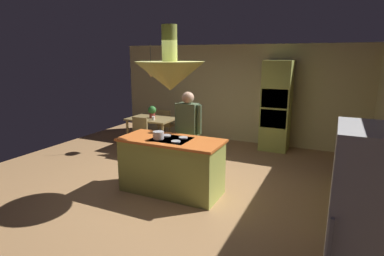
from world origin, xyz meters
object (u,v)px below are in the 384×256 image
at_px(canister_sugar, 366,148).
at_px(microwave_on_counter, 362,129).
at_px(oven_tower, 276,106).
at_px(cooking_pot_on_cooktop, 158,135).
at_px(cup_on_table, 153,118).
at_px(refrigerator, 376,237).
at_px(canister_flour, 367,152).
at_px(dining_table, 152,122).
at_px(potted_plant_on_table, 152,111).
at_px(canister_tea, 365,144).
at_px(kitchen_island, 171,165).
at_px(chair_facing_island, 138,134).
at_px(chair_by_back_wall, 166,123).
at_px(person_at_island, 188,130).

xyz_separation_m(canister_sugar, microwave_on_counter, (0.00, 1.08, 0.04)).
bearing_deg(oven_tower, cooking_pot_on_cooktop, -110.48).
height_order(cup_on_table, microwave_on_counter, microwave_on_counter).
relative_size(refrigerator, canister_flour, 9.44).
xyz_separation_m(dining_table, canister_sugar, (4.54, -1.69, 0.37)).
distance_m(refrigerator, microwave_on_counter, 3.20).
relative_size(oven_tower, canister_flour, 11.64).
height_order(refrigerator, microwave_on_counter, refrigerator).
relative_size(refrigerator, canister_sugar, 8.81).
relative_size(dining_table, cup_on_table, 12.50).
bearing_deg(cup_on_table, canister_flour, -20.79).
bearing_deg(potted_plant_on_table, canister_tea, -18.35).
height_order(kitchen_island, refrigerator, refrigerator).
xyz_separation_m(kitchen_island, chair_facing_island, (-1.70, 1.46, 0.03)).
bearing_deg(cup_on_table, canister_sugar, -18.70).
bearing_deg(canister_tea, refrigerator, -91.01).
xyz_separation_m(chair_facing_island, canister_sugar, (4.54, -1.05, 0.53)).
xyz_separation_m(dining_table, microwave_on_counter, (4.54, -0.61, 0.41)).
distance_m(canister_sugar, microwave_on_counter, 1.08).
height_order(chair_by_back_wall, cooking_pot_on_cooktop, cooking_pot_on_cooktop).
height_order(person_at_island, potted_plant_on_table, person_at_island).
distance_m(refrigerator, canister_tea, 2.29).
bearing_deg(potted_plant_on_table, refrigerator, -40.14).
bearing_deg(chair_by_back_wall, chair_facing_island, 90.00).
bearing_deg(kitchen_island, cup_on_table, 129.18).
relative_size(person_at_island, cup_on_table, 18.24).
bearing_deg(chair_by_back_wall, canister_flour, 150.98).
distance_m(chair_by_back_wall, potted_plant_on_table, 0.78).
bearing_deg(refrigerator, cup_on_table, 140.41).
relative_size(oven_tower, cup_on_table, 24.04).
bearing_deg(microwave_on_counter, canister_sugar, -90.00).
bearing_deg(chair_facing_island, potted_plant_on_table, 89.57).
relative_size(chair_by_back_wall, microwave_on_counter, 1.89).
height_order(kitchen_island, canister_flour, canister_flour).
bearing_deg(canister_sugar, microwave_on_counter, 90.00).
height_order(kitchen_island, potted_plant_on_table, potted_plant_on_table).
height_order(canister_tea, cooking_pot_on_cooktop, canister_tea).
bearing_deg(kitchen_island, chair_facing_island, 139.44).
relative_size(chair_by_back_wall, canister_flour, 4.68).
bearing_deg(microwave_on_counter, person_at_island, -163.83).
relative_size(chair_by_back_wall, cooking_pot_on_cooktop, 4.83).
relative_size(chair_facing_island, canister_tea, 4.07).
bearing_deg(person_at_island, chair_by_back_wall, 129.06).
xyz_separation_m(oven_tower, cooking_pot_on_cooktop, (-1.26, -3.37, -0.07)).
distance_m(chair_facing_island, cooking_pot_on_cooktop, 2.27).
bearing_deg(canister_flour, canister_sugar, 90.00).
xyz_separation_m(chair_facing_island, microwave_on_counter, (4.54, 0.03, 0.57)).
distance_m(dining_table, potted_plant_on_table, 0.27).
xyz_separation_m(canister_flour, canister_sugar, (0.00, 0.18, 0.01)).
bearing_deg(refrigerator, chair_by_back_wall, 135.35).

